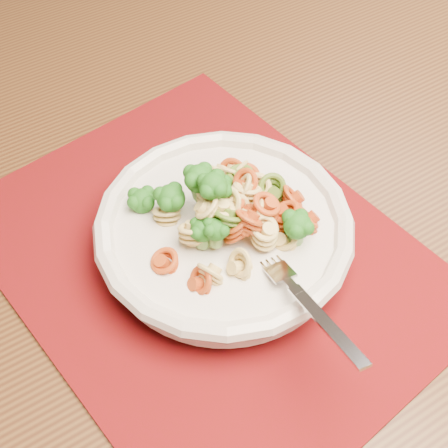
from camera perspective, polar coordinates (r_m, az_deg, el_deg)
The scene contains 5 objects.
dining_table at distance 0.74m, azimuth 7.90°, elevation -5.38°, with size 1.69×1.42×0.74m.
placemat at distance 0.63m, azimuth -1.53°, elevation -3.05°, with size 0.46×0.36×0.00m, color #610410.
pasta_bowl at distance 0.61m, azimuth 0.00°, elevation -0.61°, with size 0.25×0.25×0.05m.
pasta_broccoli_heap at distance 0.60m, azimuth -0.00°, elevation 0.36°, with size 0.22×0.22×0.06m, color #D8B66A, non-canonical shape.
fork at distance 0.57m, azimuth 5.14°, elevation -4.40°, with size 0.19×0.02×0.01m, color silver, non-canonical shape.
Camera 1 is at (0.01, -0.68, 1.26)m, focal length 50.00 mm.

